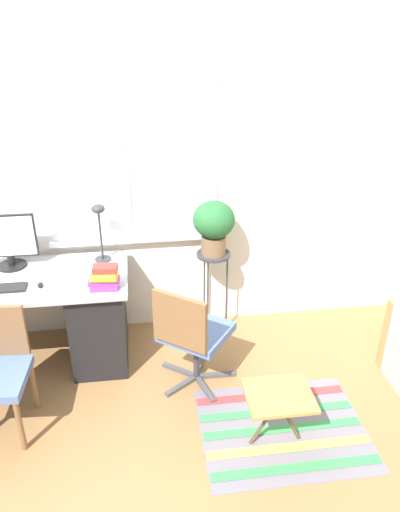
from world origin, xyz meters
The scene contains 12 objects.
ground_plane centered at (0.00, 0.00, 0.00)m, with size 14.00×14.00×0.00m, color olive.
wall_back_with_window centered at (0.02, 0.80, 1.36)m, with size 9.00×0.12×2.70m.
desk centered at (-0.63, 0.36, 0.40)m, with size 1.83×0.72×0.75m.
monitor centered at (-0.57, 0.56, 0.95)m, with size 0.42×0.21×0.42m.
mouse centered at (-0.32, 0.22, 0.76)m, with size 0.04×0.06×0.03m.
desk_lamp centered at (0.10, 0.58, 1.06)m, with size 0.12×0.12×0.46m.
book_stack centered at (0.14, 0.15, 0.82)m, with size 0.22×0.18×0.16m.
office_chair_swivel centered at (0.72, -0.07, 0.45)m, with size 0.61×0.61×0.84m.
plant_stand centered at (0.97, 0.59, 0.65)m, with size 0.27×0.27×0.74m.
potted_plant centered at (0.97, 0.59, 1.00)m, with size 0.33×0.33×0.44m.
floor_rug_striped centered at (1.26, -0.60, 0.00)m, with size 1.09×0.87×0.01m.
folding_stool centered at (1.18, -0.68, 0.36)m, with size 0.41×0.35×0.40m.
Camera 1 is at (0.39, -2.93, 2.53)m, focal length 35.00 mm.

